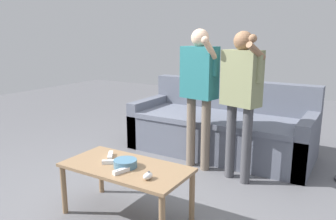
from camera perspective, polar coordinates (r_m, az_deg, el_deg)
The scene contains 10 objects.
ground_plane at distance 3.05m, azimuth -6.34°, elevation -15.24°, with size 12.00×12.00×0.00m, color slate.
couch at distance 4.16m, azimuth 9.21°, elevation -3.18°, with size 2.17×0.95×0.87m.
coffee_table at distance 2.65m, azimuth -7.29°, elevation -10.68°, with size 1.01×0.50×0.44m.
snack_bowl at distance 2.59m, azimuth -7.39°, elevation -9.14°, with size 0.18×0.18×0.06m, color teal.
game_remote_nunchuk at distance 2.37m, azimuth -3.51°, elevation -11.31°, with size 0.06×0.09×0.05m.
player_right at distance 3.22m, azimuth 12.52°, elevation 3.50°, with size 0.43×0.39×1.47m.
player_center at distance 3.48m, azimuth 5.40°, elevation 4.67°, with size 0.43×0.37×1.50m.
game_remote_wand_near at distance 2.68m, azimuth -9.71°, elevation -8.82°, with size 0.14×0.12×0.03m.
game_remote_wand_far at distance 2.81m, azimuth -9.95°, elevation -7.77°, with size 0.12×0.15×0.03m.
game_remote_wand_spare at distance 2.50m, azimuth -8.00°, elevation -10.36°, with size 0.07×0.15×0.03m.
Camera 1 is at (1.66, -2.12, 1.43)m, focal length 35.22 mm.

